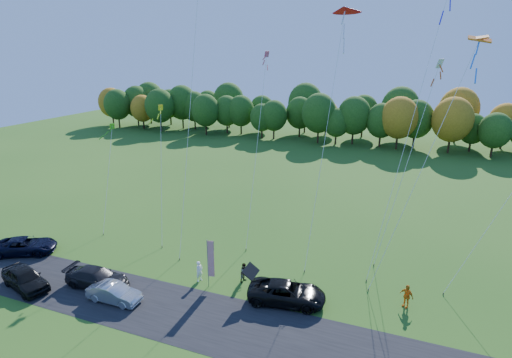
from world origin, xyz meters
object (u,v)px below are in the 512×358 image
(black_suv, at_px, (287,292))
(feather_flag, at_px, (210,258))
(person_east, at_px, (406,296))
(silver_sedan, at_px, (114,293))

(black_suv, relative_size, feather_flag, 1.40)
(feather_flag, bearing_deg, person_east, 10.84)
(silver_sedan, xyz_separation_m, person_east, (19.74, 6.89, 0.20))
(silver_sedan, height_order, feather_flag, feather_flag)
(silver_sedan, bearing_deg, person_east, -72.18)
(black_suv, distance_m, feather_flag, 6.24)
(silver_sedan, relative_size, person_east, 2.33)
(feather_flag, bearing_deg, silver_sedan, -143.51)
(person_east, height_order, feather_flag, feather_flag)
(person_east, bearing_deg, silver_sedan, -131.52)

